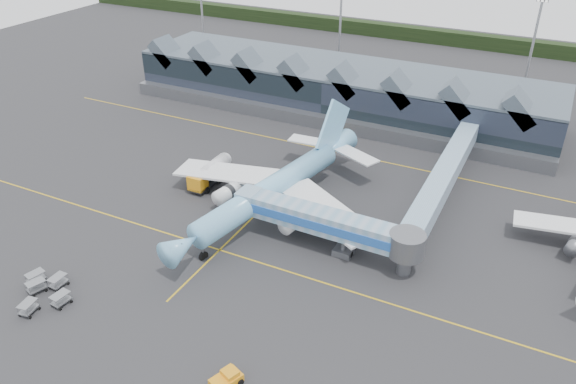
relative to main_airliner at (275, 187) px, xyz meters
The scene contains 10 objects.
ground 6.70m from the main_airliner, 112.05° to the right, with size 260.00×260.00×0.00m, color #28272A.
taxi_stripes 6.78m from the main_airliner, 111.58° to the left, with size 120.00×60.00×0.01m.
tree_line_far 105.10m from the main_airliner, 91.09° to the left, with size 260.00×4.00×4.00m, color black.
terminal 43.00m from the main_airliner, 99.46° to the left, with size 90.00×22.25×12.52m.
light_masts 61.48m from the main_airliner, 71.82° to the left, with size 132.40×42.56×22.45m.
main_airliner is the anchor object (origin of this frame).
jet_bridge 14.05m from the main_airliner, 26.23° to the right, with size 27.21×4.69×6.24m.
fuel_truck 14.13m from the main_airliner, 167.94° to the left, with size 3.20×10.64×3.56m.
pushback_tug 34.45m from the main_airliner, 70.66° to the right, with size 3.17×3.96×1.59m.
baggage_carts 34.88m from the main_airliner, 117.80° to the right, with size 7.83×7.47×1.56m.
Camera 1 is at (36.94, -60.25, 46.31)m, focal length 35.00 mm.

